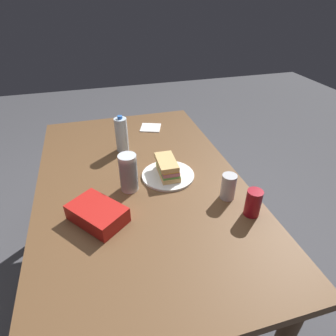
{
  "coord_description": "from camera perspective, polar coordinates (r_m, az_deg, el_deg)",
  "views": [
    {
      "loc": [
        -1.14,
        0.17,
        1.59
      ],
      "look_at": [
        -0.01,
        -0.14,
        0.81
      ],
      "focal_mm": 30.15,
      "sensor_mm": 36.0,
      "label": 1
    }
  ],
  "objects": [
    {
      "name": "chip_bag",
      "position": [
        1.2,
        -14.09,
        -8.92
      ],
      "size": [
        0.27,
        0.26,
        0.07
      ],
      "primitive_type": "cube",
      "rotation": [
        0.0,
        0.0,
        0.67
      ],
      "color": "red",
      "rests_on": "dining_table"
    },
    {
      "name": "paper_plate",
      "position": [
        1.43,
        0.0,
        -1.47
      ],
      "size": [
        0.27,
        0.27,
        0.01
      ],
      "primitive_type": "cylinder",
      "color": "white",
      "rests_on": "dining_table"
    },
    {
      "name": "sandwich",
      "position": [
        1.41,
        -0.11,
        0.17
      ],
      "size": [
        0.18,
        0.1,
        0.08
      ],
      "color": "#DBB26B",
      "rests_on": "paper_plate"
    },
    {
      "name": "plastic_cup_stack",
      "position": [
        1.31,
        -8.0,
        -0.95
      ],
      "size": [
        0.08,
        0.08,
        0.18
      ],
      "color": "silver",
      "rests_on": "dining_table"
    },
    {
      "name": "dining_table",
      "position": [
        1.47,
        -5.49,
        -5.16
      ],
      "size": [
        1.62,
        0.99,
        0.76
      ],
      "color": "brown",
      "rests_on": "ground_plane"
    },
    {
      "name": "water_bottle_tall",
      "position": [
        1.64,
        -9.37,
        6.67
      ],
      "size": [
        0.07,
        0.07,
        0.21
      ],
      "color": "silver",
      "rests_on": "dining_table"
    },
    {
      "name": "soda_can_red",
      "position": [
        1.23,
        16.85,
        -6.77
      ],
      "size": [
        0.07,
        0.07,
        0.12
      ],
      "primitive_type": "cylinder",
      "color": "maroon",
      "rests_on": "dining_table"
    },
    {
      "name": "ground_plane",
      "position": [
        1.97,
        -4.38,
        -20.71
      ],
      "size": [
        8.0,
        8.0,
        0.0
      ],
      "primitive_type": "plane",
      "color": "#4C4C51"
    },
    {
      "name": "soda_can_silver",
      "position": [
        1.29,
        12.1,
        -3.7
      ],
      "size": [
        0.07,
        0.07,
        0.12
      ],
      "primitive_type": "cylinder",
      "color": "silver",
      "rests_on": "dining_table"
    },
    {
      "name": "paper_napkin",
      "position": [
        1.93,
        -3.53,
        8.16
      ],
      "size": [
        0.17,
        0.17,
        0.01
      ],
      "primitive_type": "cube",
      "rotation": [
        0.0,
        0.0,
        1.22
      ],
      "color": "white",
      "rests_on": "dining_table"
    }
  ]
}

